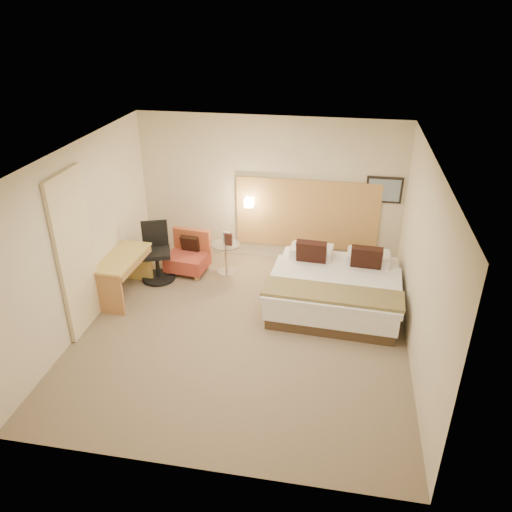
% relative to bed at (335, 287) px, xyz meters
% --- Properties ---
extents(floor, '(4.80, 5.00, 0.02)m').
position_rel_bed_xyz_m(floor, '(-1.31, -1.03, -0.33)').
color(floor, '#7C6A53').
rests_on(floor, ground).
extents(ceiling, '(4.80, 5.00, 0.02)m').
position_rel_bed_xyz_m(ceiling, '(-1.31, -1.03, 2.39)').
color(ceiling, white).
rests_on(ceiling, floor).
extents(wall_back, '(4.80, 0.02, 2.70)m').
position_rel_bed_xyz_m(wall_back, '(-1.31, 1.48, 1.03)').
color(wall_back, beige).
rests_on(wall_back, floor).
extents(wall_front, '(4.80, 0.02, 2.70)m').
position_rel_bed_xyz_m(wall_front, '(-1.31, -3.54, 1.03)').
color(wall_front, beige).
rests_on(wall_front, floor).
extents(wall_left, '(0.02, 5.00, 2.70)m').
position_rel_bed_xyz_m(wall_left, '(-3.72, -1.03, 1.03)').
color(wall_left, beige).
rests_on(wall_left, floor).
extents(wall_right, '(0.02, 5.00, 2.70)m').
position_rel_bed_xyz_m(wall_right, '(1.10, -1.03, 1.03)').
color(wall_right, beige).
rests_on(wall_right, floor).
extents(headboard_panel, '(2.60, 0.04, 1.30)m').
position_rel_bed_xyz_m(headboard_panel, '(-0.61, 1.44, 0.63)').
color(headboard_panel, tan).
rests_on(headboard_panel, wall_back).
extents(art_frame, '(0.62, 0.03, 0.47)m').
position_rel_bed_xyz_m(art_frame, '(0.71, 1.45, 1.18)').
color(art_frame, black).
rests_on(art_frame, wall_back).
extents(art_canvas, '(0.54, 0.01, 0.39)m').
position_rel_bed_xyz_m(art_canvas, '(0.71, 1.43, 1.18)').
color(art_canvas, gray).
rests_on(art_canvas, wall_back).
extents(lamp_arm, '(0.02, 0.12, 0.02)m').
position_rel_bed_xyz_m(lamp_arm, '(-1.66, 1.39, 0.83)').
color(lamp_arm, silver).
rests_on(lamp_arm, wall_back).
extents(lamp_shade, '(0.15, 0.15, 0.15)m').
position_rel_bed_xyz_m(lamp_shade, '(-1.66, 1.33, 0.83)').
color(lamp_shade, '#FFEDC6').
rests_on(lamp_shade, wall_back).
extents(curtain, '(0.06, 0.90, 2.42)m').
position_rel_bed_xyz_m(curtain, '(-3.67, -1.28, 0.90)').
color(curtain, beige).
rests_on(curtain, wall_left).
extents(bottle_a, '(0.07, 0.07, 0.20)m').
position_rel_bed_xyz_m(bottle_a, '(-2.01, 0.80, 0.35)').
color(bottle_a, '#83B4CA').
rests_on(bottle_a, side_table).
extents(bottle_b, '(0.07, 0.07, 0.20)m').
position_rel_bed_xyz_m(bottle_b, '(-1.95, 0.80, 0.35)').
color(bottle_b, '#9CD7F2').
rests_on(bottle_b, side_table).
extents(menu_folder, '(0.14, 0.08, 0.23)m').
position_rel_bed_xyz_m(menu_folder, '(-1.92, 0.70, 0.36)').
color(menu_folder, '#3D1E19').
rests_on(menu_folder, side_table).
extents(bed, '(2.12, 2.08, 0.99)m').
position_rel_bed_xyz_m(bed, '(0.00, 0.00, 0.00)').
color(bed, '#443222').
rests_on(bed, floor).
extents(lounge_chair, '(0.77, 0.69, 0.74)m').
position_rel_bed_xyz_m(lounge_chair, '(-2.67, 0.68, -0.03)').
color(lounge_chair, '#A0634B').
rests_on(lounge_chair, floor).
extents(side_table, '(0.61, 0.61, 0.57)m').
position_rel_bed_xyz_m(side_table, '(-1.97, 0.73, -0.00)').
color(side_table, white).
rests_on(side_table, floor).
extents(desk, '(0.59, 1.21, 0.74)m').
position_rel_bed_xyz_m(desk, '(-3.43, -0.36, 0.26)').
color(desk, gold).
rests_on(desk, floor).
extents(desk_chair, '(0.75, 0.75, 1.03)m').
position_rel_bed_xyz_m(desk_chair, '(-3.12, 0.31, 0.10)').
color(desk_chair, black).
rests_on(desk_chair, floor).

